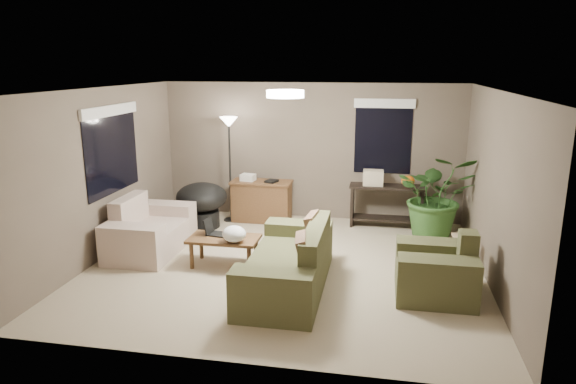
% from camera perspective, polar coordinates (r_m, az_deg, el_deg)
% --- Properties ---
extents(room_shell, '(5.50, 5.50, 5.50)m').
position_cam_1_polar(room_shell, '(7.08, -0.30, 1.18)').
color(room_shell, '#BDAC8C').
rests_on(room_shell, ground).
extents(main_sofa, '(0.95, 2.20, 0.85)m').
position_cam_1_polar(main_sofa, '(6.68, 0.29, -8.22)').
color(main_sofa, '#45462A').
rests_on(main_sofa, ground).
extents(throw_pillows, '(0.29, 1.37, 0.47)m').
position_cam_1_polar(throw_pillows, '(6.52, 2.52, -5.48)').
color(throw_pillows, '#8C7251').
rests_on(throw_pillows, main_sofa).
extents(loveseat, '(0.90, 1.60, 0.85)m').
position_cam_1_polar(loveseat, '(8.24, -15.18, -4.32)').
color(loveseat, beige).
rests_on(loveseat, ground).
extents(armchair, '(0.95, 1.00, 0.85)m').
position_cam_1_polar(armchair, '(6.74, 16.17, -8.58)').
color(armchair, '#4C4E2F').
rests_on(armchair, ground).
extents(coffee_table, '(1.00, 0.55, 0.42)m').
position_cam_1_polar(coffee_table, '(7.42, -7.13, -5.49)').
color(coffee_table, brown).
rests_on(coffee_table, ground).
extents(laptop, '(0.39, 0.28, 0.24)m').
position_cam_1_polar(laptop, '(7.52, -8.15, -4.27)').
color(laptop, black).
rests_on(laptop, coffee_table).
extents(plastic_bag, '(0.38, 0.35, 0.23)m').
position_cam_1_polar(plastic_bag, '(7.17, -6.00, -4.66)').
color(plastic_bag, white).
rests_on(plastic_bag, coffee_table).
extents(desk, '(1.10, 0.50, 0.75)m').
position_cam_1_polar(desk, '(9.43, -2.94, -0.99)').
color(desk, brown).
rests_on(desk, ground).
extents(desk_papers, '(0.71, 0.30, 0.12)m').
position_cam_1_polar(desk_papers, '(9.35, -3.92, 1.54)').
color(desk_papers, silver).
rests_on(desk_papers, desk).
extents(console_table, '(1.30, 0.40, 0.75)m').
position_cam_1_polar(console_table, '(9.24, 10.87, -1.18)').
color(console_table, black).
rests_on(console_table, ground).
extents(pumpkin, '(0.27, 0.27, 0.19)m').
position_cam_1_polar(pumpkin, '(9.15, 13.18, 1.19)').
color(pumpkin, orange).
rests_on(pumpkin, console_table).
extents(cardboard_box, '(0.36, 0.27, 0.26)m').
position_cam_1_polar(cardboard_box, '(9.13, 9.43, 1.58)').
color(cardboard_box, beige).
rests_on(cardboard_box, console_table).
extents(papasan_chair, '(1.02, 1.02, 0.80)m').
position_cam_1_polar(papasan_chair, '(9.17, -9.55, -1.06)').
color(papasan_chair, black).
rests_on(papasan_chair, ground).
extents(floor_lamp, '(0.32, 0.32, 1.91)m').
position_cam_1_polar(floor_lamp, '(9.26, -6.57, 6.36)').
color(floor_lamp, black).
rests_on(floor_lamp, ground).
extents(ceiling_fixture, '(0.50, 0.50, 0.10)m').
position_cam_1_polar(ceiling_fixture, '(6.91, -0.31, 10.84)').
color(ceiling_fixture, white).
rests_on(ceiling_fixture, room_shell).
extents(houseplant, '(1.28, 1.42, 1.11)m').
position_cam_1_polar(houseplant, '(8.85, 16.14, -1.37)').
color(houseplant, '#2D5923').
rests_on(houseplant, ground).
extents(cat_scratching_post, '(0.32, 0.32, 0.50)m').
position_cam_1_polar(cat_scratching_post, '(7.67, 18.47, -6.62)').
color(cat_scratching_post, tan).
rests_on(cat_scratching_post, ground).
extents(window_left, '(0.05, 1.56, 1.33)m').
position_cam_1_polar(window_left, '(8.21, -19.04, 6.00)').
color(window_left, black).
rests_on(window_left, room_shell).
extents(window_back, '(1.06, 0.05, 1.33)m').
position_cam_1_polar(window_back, '(9.31, 10.58, 7.43)').
color(window_back, black).
rests_on(window_back, room_shell).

